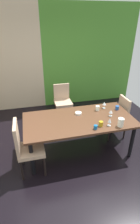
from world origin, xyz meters
TOP-DOWN VIEW (x-y plane):
  - ground_plane at (0.00, 0.00)m, footprint 5.28×5.32m
  - garden_window_panel at (1.24, 2.61)m, footprint 2.81×0.10m
  - dining_table at (0.24, 0.28)m, footprint 2.09×1.04m
  - chair_right_far at (1.26, 0.61)m, footprint 0.44×0.44m
  - chair_head_far at (0.21, 1.72)m, footprint 0.44×0.45m
  - chair_left_near at (-0.78, -0.05)m, footprint 0.44×0.44m
  - wine_glass_center at (0.87, 0.24)m, footprint 0.07×0.07m
  - wine_glass_front at (0.70, -0.07)m, footprint 0.06×0.06m
  - wine_glass_north at (0.89, 0.58)m, footprint 0.07×0.07m
  - serving_bowl_near_shelf at (0.28, 0.46)m, footprint 0.13×0.13m
  - cup_west at (0.42, -0.12)m, footprint 0.07×0.07m
  - cup_near_window at (0.55, -0.05)m, footprint 0.08×0.08m
  - cup_east at (0.71, 0.52)m, footprint 0.08×0.08m
  - cup_south at (1.13, 0.46)m, footprint 0.08×0.08m
  - pitcher_rear at (0.88, -0.14)m, footprint 0.12×0.11m

SIDE VIEW (x-z plane):
  - ground_plane at x=0.00m, z-range -0.02..0.00m
  - chair_head_far at x=0.21m, z-range 0.07..0.98m
  - chair_right_far at x=1.26m, z-range 0.06..0.99m
  - chair_left_near at x=-0.78m, z-range 0.05..1.07m
  - dining_table at x=0.24m, z-range 0.30..1.05m
  - serving_bowl_near_shelf at x=0.28m, z-range 0.75..0.79m
  - cup_west at x=0.42m, z-range 0.75..0.82m
  - cup_south at x=1.13m, z-range 0.75..0.83m
  - cup_near_window at x=0.55m, z-range 0.75..0.84m
  - cup_east at x=0.71m, z-range 0.75..0.85m
  - pitcher_rear at x=0.88m, z-range 0.75..0.91m
  - wine_glass_center at x=0.87m, z-range 0.78..0.91m
  - wine_glass_front at x=0.70m, z-range 0.78..0.93m
  - wine_glass_north at x=0.89m, z-range 0.78..0.93m
  - garden_window_panel at x=1.24m, z-range 0.00..2.84m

